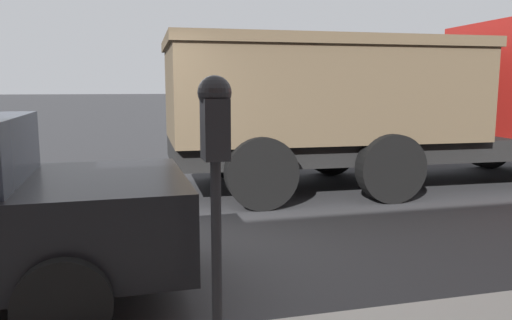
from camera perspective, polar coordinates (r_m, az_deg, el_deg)
ground_plane at (r=5.55m, az=-16.54°, el=-10.22°), size 220.00×220.00×0.00m
parking_meter at (r=2.80m, az=-4.69°, el=1.79°), size 0.21×0.19×1.63m
dump_truck at (r=9.18m, az=16.56°, el=6.85°), size 3.02×8.14×2.89m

